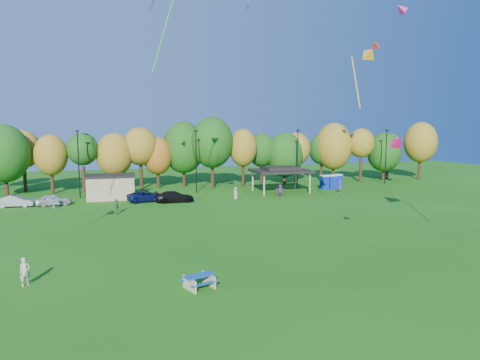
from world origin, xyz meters
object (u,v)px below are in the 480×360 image
object	(u,v)px
porta_potties	(331,182)
car_c	(147,196)
kite_flyer	(25,272)
car_b	(15,201)
picnic_table	(199,280)
car_a	(54,200)
car_d	(174,197)

from	to	relation	value
porta_potties	car_c	world-z (taller)	porta_potties
kite_flyer	car_b	bearing A→B (deg)	70.40
picnic_table	kite_flyer	size ratio (longest dim) A/B	1.27
picnic_table	kite_flyer	world-z (taller)	kite_flyer
car_a	car_c	distance (m)	11.20
car_b	car_c	distance (m)	15.45
kite_flyer	car_a	distance (m)	28.47
kite_flyer	car_d	size ratio (longest dim) A/B	0.36
car_c	car_b	bearing A→B (deg)	76.16
car_c	car_d	distance (m)	3.65
porta_potties	picnic_table	distance (m)	44.76
car_d	porta_potties	bearing A→B (deg)	-76.98
car_a	car_b	size ratio (longest dim) A/B	0.98
kite_flyer	car_d	world-z (taller)	kite_flyer
picnic_table	car_a	distance (m)	33.87
picnic_table	car_b	distance (m)	35.77
kite_flyer	car_d	bearing A→B (deg)	32.85
porta_potties	car_c	bearing A→B (deg)	-172.71
kite_flyer	car_a	world-z (taller)	kite_flyer
porta_potties	picnic_table	xyz separation A→B (m)	(-27.92, -34.98, -0.64)
car_b	car_c	world-z (taller)	car_c
picnic_table	car_a	world-z (taller)	car_a
car_b	car_d	size ratio (longest dim) A/B	0.84
kite_flyer	car_a	size ratio (longest dim) A/B	0.43
car_a	car_d	world-z (taller)	car_d
car_b	picnic_table	bearing A→B (deg)	-149.36
car_b	car_c	bearing A→B (deg)	-88.35
car_d	car_c	bearing A→B (deg)	66.43
kite_flyer	porta_potties	bearing A→B (deg)	8.41
car_b	car_d	bearing A→B (deg)	-92.58
picnic_table	car_d	size ratio (longest dim) A/B	0.45
car_b	porta_potties	bearing A→B (deg)	-82.00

